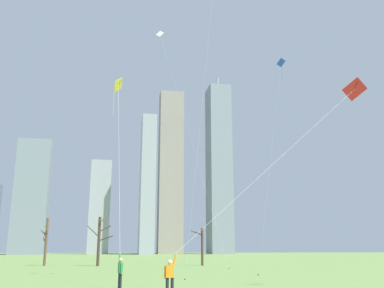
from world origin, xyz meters
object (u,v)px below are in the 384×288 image
(kite_flyer_midfield_left_yellow, at_px, (120,207))
(distant_kite_high_overhead_blue, at_px, (278,87))
(distant_kite_drifting_left_white, at_px, (165,52))
(bare_tree_right_of_center, at_px, (202,245))
(kite_flyer_midfield_center_red, at_px, (219,227))
(bare_tree_far_right_edge, at_px, (46,241))
(bare_tree_rightmost, at_px, (99,239))

(kite_flyer_midfield_left_yellow, relative_size, distant_kite_high_overhead_blue, 0.87)
(distant_kite_drifting_left_white, height_order, bare_tree_right_of_center, distant_kite_drifting_left_white)
(distant_kite_drifting_left_white, bearing_deg, kite_flyer_midfield_center_red, -90.80)
(distant_kite_high_overhead_blue, distance_m, bare_tree_far_right_edge, 35.30)
(bare_tree_far_right_edge, bearing_deg, kite_flyer_midfield_center_red, -70.52)
(kite_flyer_midfield_center_red, height_order, bare_tree_right_of_center, kite_flyer_midfield_center_red)
(bare_tree_right_of_center, xyz_separation_m, bare_tree_rightmost, (-12.86, 0.85, 0.70))
(bare_tree_right_of_center, bearing_deg, distant_kite_drifting_left_white, -128.19)
(kite_flyer_midfield_center_red, bearing_deg, distant_kite_high_overhead_blue, 55.73)
(bare_tree_far_right_edge, xyz_separation_m, bare_tree_rightmost, (6.66, -2.13, 0.16))
(kite_flyer_midfield_center_red, relative_size, bare_tree_right_of_center, 2.54)
(bare_tree_far_right_edge, bearing_deg, bare_tree_rightmost, -17.78)
(kite_flyer_midfield_left_yellow, bearing_deg, bare_tree_far_right_edge, 105.53)
(bare_tree_right_of_center, bearing_deg, bare_tree_rightmost, 176.24)
(bare_tree_far_right_edge, relative_size, bare_tree_rightmost, 0.98)
(kite_flyer_midfield_center_red, xyz_separation_m, kite_flyer_midfield_left_yellow, (-4.58, 6.27, 1.45))
(kite_flyer_midfield_center_red, distance_m, bare_tree_rightmost, 35.84)
(distant_kite_drifting_left_white, height_order, distant_kite_high_overhead_blue, distant_kite_drifting_left_white)
(bare_tree_right_of_center, xyz_separation_m, bare_tree_far_right_edge, (-19.52, 2.98, 0.54))
(kite_flyer_midfield_left_yellow, relative_size, distant_kite_drifting_left_white, 0.57)
(bare_tree_rightmost, bearing_deg, kite_flyer_midfield_left_yellow, -86.08)
(distant_kite_high_overhead_blue, xyz_separation_m, bare_tree_far_right_edge, (-21.96, 24.54, -12.72))
(bare_tree_far_right_edge, bearing_deg, distant_kite_high_overhead_blue, -48.18)
(distant_kite_drifting_left_white, distance_m, bare_tree_right_of_center, 24.57)
(kite_flyer_midfield_left_yellow, bearing_deg, distant_kite_high_overhead_blue, 26.21)
(kite_flyer_midfield_center_red, relative_size, bare_tree_far_right_edge, 2.00)
(distant_kite_drifting_left_white, relative_size, bare_tree_right_of_center, 6.08)
(distant_kite_high_overhead_blue, bearing_deg, kite_flyer_midfield_left_yellow, -153.79)
(kite_flyer_midfield_center_red, bearing_deg, bare_tree_rightmost, 100.55)
(distant_kite_drifting_left_white, distance_m, bare_tree_rightmost, 24.47)
(distant_kite_drifting_left_white, xyz_separation_m, distant_kite_high_overhead_blue, (8.36, -14.02, -9.36))
(distant_kite_high_overhead_blue, distance_m, bare_tree_rightmost, 29.90)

